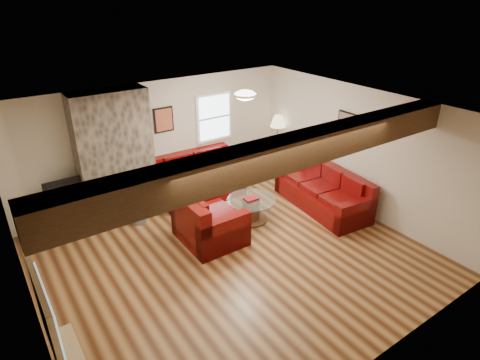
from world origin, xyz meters
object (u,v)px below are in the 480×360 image
at_px(sofa_three, 322,189).
at_px(armchair_red, 210,217).
at_px(floor_lamp, 278,124).
at_px(television, 69,189).
at_px(loveseat, 199,177).
at_px(coffee_table, 251,210).
at_px(tv_cabinet, 74,213).

relative_size(sofa_three, armchair_red, 1.88).
xyz_separation_m(armchair_red, floor_lamp, (2.83, 1.58, 0.79)).
bearing_deg(floor_lamp, television, 176.40).
distance_m(loveseat, coffee_table, 1.51).
height_order(tv_cabinet, television, television).
bearing_deg(tv_cabinet, coffee_table, -31.32).
xyz_separation_m(loveseat, armchair_red, (-0.68, -1.58, -0.01)).
relative_size(coffee_table, television, 1.08).
xyz_separation_m(television, floor_lamp, (4.72, -0.30, 0.46)).
bearing_deg(television, tv_cabinet, 0.00).
bearing_deg(television, sofa_three, -26.09).
relative_size(sofa_three, television, 2.43).
distance_m(loveseat, armchair_red, 1.72).
distance_m(sofa_three, floor_lamp, 2.06).
bearing_deg(coffee_table, loveseat, 102.24).
height_order(television, floor_lamp, floor_lamp).
xyz_separation_m(armchair_red, tv_cabinet, (-1.89, 1.88, -0.19)).
distance_m(television, floor_lamp, 4.75).
height_order(coffee_table, television, television).
distance_m(armchair_red, floor_lamp, 3.34).
bearing_deg(tv_cabinet, sofa_three, -26.09).
xyz_separation_m(sofa_three, armchair_red, (-2.51, 0.28, 0.05)).
relative_size(loveseat, television, 2.00).
bearing_deg(loveseat, floor_lamp, 3.33).
distance_m(sofa_three, tv_cabinet, 4.90).
height_order(loveseat, television, television).
xyz_separation_m(coffee_table, floor_lamp, (1.84, 1.46, 1.01)).
bearing_deg(loveseat, coffee_table, -74.49).
bearing_deg(floor_lamp, armchair_red, -150.82).
relative_size(loveseat, armchair_red, 1.55).
bearing_deg(loveseat, armchair_red, -110.02).
distance_m(sofa_three, loveseat, 2.61).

